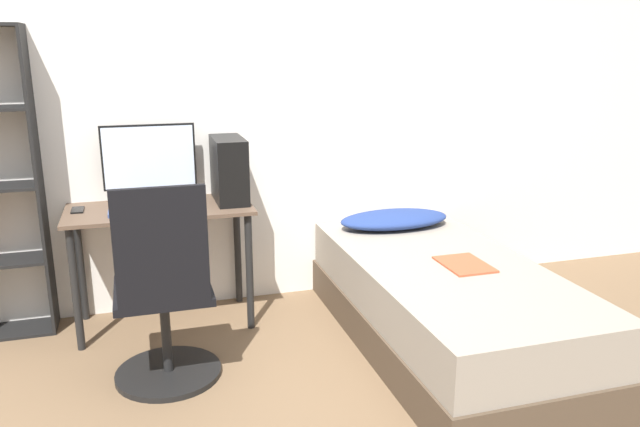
{
  "coord_description": "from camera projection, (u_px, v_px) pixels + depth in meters",
  "views": [
    {
      "loc": [
        -0.51,
        -2.41,
        1.67
      ],
      "look_at": [
        0.47,
        0.83,
        0.75
      ],
      "focal_mm": 35.0,
      "sensor_mm": 36.0,
      "label": 1
    }
  ],
  "objects": [
    {
      "name": "wall_back",
      "position": [
        215.0,
        113.0,
        3.91
      ],
      "size": [
        8.0,
        0.05,
        2.5
      ],
      "color": "silver",
      "rests_on": "ground_plane"
    },
    {
      "name": "desk",
      "position": [
        161.0,
        228.0,
        3.7
      ],
      "size": [
        1.07,
        0.53,
        0.74
      ],
      "color": "brown",
      "rests_on": "ground_plane"
    },
    {
      "name": "office_chair",
      "position": [
        165.0,
        308.0,
        3.09
      ],
      "size": [
        0.54,
        0.54,
        1.06
      ],
      "color": "black",
      "rests_on": "ground_plane"
    },
    {
      "name": "bed",
      "position": [
        445.0,
        304.0,
        3.54
      ],
      "size": [
        0.98,
        2.01,
        0.49
      ],
      "color": "#4C3D2D",
      "rests_on": "ground_plane"
    },
    {
      "name": "pillow",
      "position": [
        394.0,
        219.0,
        4.15
      ],
      "size": [
        0.75,
        0.36,
        0.11
      ],
      "color": "navy",
      "rests_on": "bed"
    },
    {
      "name": "magazine",
      "position": [
        465.0,
        264.0,
        3.44
      ],
      "size": [
        0.24,
        0.32,
        0.01
      ],
      "color": "#B24C2D",
      "rests_on": "bed"
    },
    {
      "name": "monitor",
      "position": [
        149.0,
        160.0,
        3.74
      ],
      "size": [
        0.55,
        0.18,
        0.47
      ],
      "color": "black",
      "rests_on": "desk"
    },
    {
      "name": "keyboard",
      "position": [
        147.0,
        211.0,
        3.55
      ],
      "size": [
        0.42,
        0.12,
        0.02
      ],
      "color": "#33477A",
      "rests_on": "desk"
    },
    {
      "name": "pc_tower",
      "position": [
        229.0,
        170.0,
        3.78
      ],
      "size": [
        0.18,
        0.4,
        0.39
      ],
      "color": "black",
      "rests_on": "desk"
    },
    {
      "name": "mouse",
      "position": [
        194.0,
        208.0,
        3.62
      ],
      "size": [
        0.06,
        0.09,
        0.02
      ],
      "color": "silver",
      "rests_on": "desk"
    },
    {
      "name": "phone",
      "position": [
        78.0,
        210.0,
        3.6
      ],
      "size": [
        0.07,
        0.14,
        0.01
      ],
      "color": "black",
      "rests_on": "desk"
    }
  ]
}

